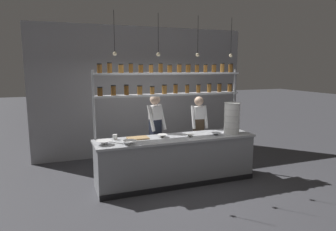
% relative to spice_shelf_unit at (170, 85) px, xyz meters
% --- Properties ---
extents(ground_plane, '(40.00, 40.00, 0.00)m').
position_rel_spice_shelf_unit_xyz_m(ground_plane, '(-0.00, -0.33, -1.92)').
color(ground_plane, '#3D3D42').
extents(back_wall, '(5.58, 0.12, 3.28)m').
position_rel_spice_shelf_unit_xyz_m(back_wall, '(-0.00, 1.92, -0.28)').
color(back_wall, '#939399').
rests_on(back_wall, ground_plane).
extents(prep_counter, '(3.18, 0.76, 0.92)m').
position_rel_spice_shelf_unit_xyz_m(prep_counter, '(-0.00, -0.33, -1.46)').
color(prep_counter, gray).
rests_on(prep_counter, ground_plane).
extents(spice_shelf_unit, '(3.06, 0.28, 2.36)m').
position_rel_spice_shelf_unit_xyz_m(spice_shelf_unit, '(0.00, 0.00, 0.00)').
color(spice_shelf_unit, '#ADAFB5').
rests_on(spice_shelf_unit, ground_plane).
extents(chef_left, '(0.42, 0.35, 1.71)m').
position_rel_spice_shelf_unit_xyz_m(chef_left, '(-0.22, 0.29, -0.93)').
color(chef_left, black).
rests_on(chef_left, ground_plane).
extents(chef_center, '(0.39, 0.32, 1.62)m').
position_rel_spice_shelf_unit_xyz_m(chef_center, '(0.84, 0.37, -0.99)').
color(chef_center, black).
rests_on(chef_center, ground_plane).
extents(container_stack, '(0.33, 0.33, 0.64)m').
position_rel_spice_shelf_unit_xyz_m(container_stack, '(1.20, -0.42, -0.68)').
color(container_stack, white).
rests_on(container_stack, prep_counter).
extents(cutting_board, '(0.40, 0.26, 0.02)m').
position_rel_spice_shelf_unit_xyz_m(cutting_board, '(-0.73, -0.18, -0.99)').
color(cutting_board, '#A88456').
rests_on(cutting_board, prep_counter).
extents(prep_bowl_near_left, '(0.19, 0.19, 0.05)m').
position_rel_spice_shelf_unit_xyz_m(prep_bowl_near_left, '(0.82, -0.46, -0.97)').
color(prep_bowl_near_left, '#B2B7BC').
rests_on(prep_bowl_near_left, prep_counter).
extents(prep_bowl_center_front, '(0.17, 0.17, 0.05)m').
position_rel_spice_shelf_unit_xyz_m(prep_bowl_center_front, '(0.28, -0.38, -0.98)').
color(prep_bowl_center_front, silver).
rests_on(prep_bowl_center_front, prep_counter).
extents(prep_bowl_center_back, '(0.26, 0.26, 0.07)m').
position_rel_spice_shelf_unit_xyz_m(prep_bowl_center_back, '(-0.98, -0.56, -0.96)').
color(prep_bowl_center_back, white).
rests_on(prep_bowl_center_back, prep_counter).
extents(prep_bowl_near_right, '(0.20, 0.20, 0.06)m').
position_rel_spice_shelf_unit_xyz_m(prep_bowl_near_right, '(-0.25, -0.23, -0.97)').
color(prep_bowl_near_right, silver).
rests_on(prep_bowl_near_right, prep_counter).
extents(prep_bowl_far_left, '(0.28, 0.28, 0.08)m').
position_rel_spice_shelf_unit_xyz_m(prep_bowl_far_left, '(-1.41, -0.41, -0.96)').
color(prep_bowl_far_left, white).
rests_on(prep_bowl_far_left, prep_counter).
extents(serving_cup_front, '(0.09, 0.09, 0.10)m').
position_rel_spice_shelf_unit_xyz_m(serving_cup_front, '(-1.15, -0.10, -0.95)').
color(serving_cup_front, silver).
rests_on(serving_cup_front, prep_counter).
extents(pendant_light_row, '(2.40, 0.07, 0.76)m').
position_rel_spice_shelf_unit_xyz_m(pendant_light_row, '(0.03, -0.33, 0.63)').
color(pendant_light_row, black).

